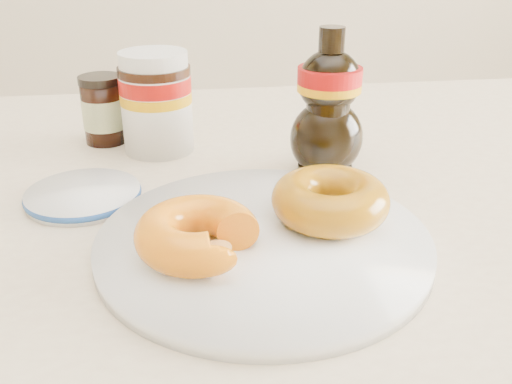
{
  "coord_description": "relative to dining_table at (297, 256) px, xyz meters",
  "views": [
    {
      "loc": [
        -0.13,
        -0.46,
        1.02
      ],
      "look_at": [
        -0.06,
        0.04,
        0.79
      ],
      "focal_mm": 40.0,
      "sensor_mm": 36.0,
      "label": 1
    }
  ],
  "objects": [
    {
      "name": "donut_whole",
      "position": [
        0.01,
        -0.09,
        0.12
      ],
      "size": [
        0.13,
        0.13,
        0.04
      ],
      "primitive_type": "torus",
      "rotation": [
        0.0,
        0.0,
        0.17
      ],
      "color": "#9A6109",
      "rests_on": "plate"
    },
    {
      "name": "dark_jar",
      "position": [
        -0.23,
        0.2,
        0.13
      ],
      "size": [
        0.06,
        0.06,
        0.09
      ],
      "rotation": [
        0.0,
        0.0,
        0.36
      ],
      "color": "black",
      "rests_on": "dining_table"
    },
    {
      "name": "nutella_jar",
      "position": [
        -0.16,
        0.16,
        0.15
      ],
      "size": [
        0.09,
        0.09,
        0.13
      ],
      "rotation": [
        0.0,
        0.0,
        -0.3
      ],
      "color": "white",
      "rests_on": "dining_table"
    },
    {
      "name": "blue_rim_saucer",
      "position": [
        -0.24,
        0.01,
        0.09
      ],
      "size": [
        0.12,
        0.12,
        0.01
      ],
      "color": "white",
      "rests_on": "dining_table"
    },
    {
      "name": "syrup_bottle",
      "position": [
        0.04,
        0.06,
        0.17
      ],
      "size": [
        0.09,
        0.08,
        0.17
      ],
      "primitive_type": null,
      "rotation": [
        0.0,
        0.0,
        -0.03
      ],
      "color": "black",
      "rests_on": "dining_table"
    },
    {
      "name": "plate",
      "position": [
        -0.06,
        -0.11,
        0.09
      ],
      "size": [
        0.31,
        0.31,
        0.02
      ],
      "color": "white",
      "rests_on": "dining_table"
    },
    {
      "name": "donut_bitten",
      "position": [
        -0.12,
        -0.14,
        0.12
      ],
      "size": [
        0.11,
        0.11,
        0.04
      ],
      "primitive_type": "torus",
      "rotation": [
        0.0,
        0.0,
        0.03
      ],
      "color": "#FA9C0E",
      "rests_on": "plate"
    },
    {
      "name": "dining_table",
      "position": [
        0.0,
        0.0,
        0.0
      ],
      "size": [
        1.4,
        0.9,
        0.75
      ],
      "color": "beige",
      "rests_on": "ground"
    }
  ]
}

